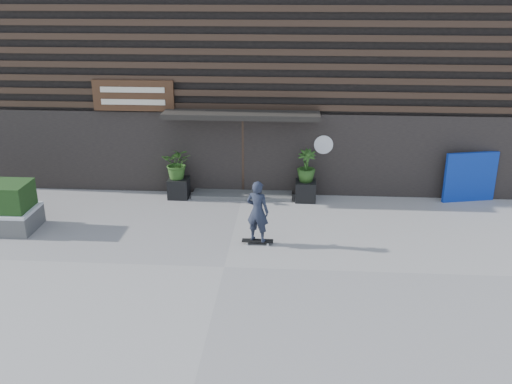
# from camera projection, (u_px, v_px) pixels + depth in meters

# --- Properties ---
(ground) EXTENTS (80.00, 80.00, 0.00)m
(ground) POSITION_uv_depth(u_px,v_px,m) (224.00, 267.00, 13.23)
(ground) COLOR #9C9994
(ground) RESTS_ON ground
(entrance_step) EXTENTS (3.00, 0.80, 0.12)m
(entrance_step) POSITION_uv_depth(u_px,v_px,m) (242.00, 195.00, 17.51)
(entrance_step) COLOR #51514E
(entrance_step) RESTS_ON ground
(planter_pot_left) EXTENTS (0.60, 0.60, 0.60)m
(planter_pot_left) POSITION_uv_depth(u_px,v_px,m) (179.00, 188.00, 17.36)
(planter_pot_left) COLOR black
(planter_pot_left) RESTS_ON ground
(bamboo_left) EXTENTS (0.86, 0.75, 0.96)m
(bamboo_left) POSITION_uv_depth(u_px,v_px,m) (178.00, 163.00, 17.09)
(bamboo_left) COLOR #2D591E
(bamboo_left) RESTS_ON planter_pot_left
(planter_pot_right) EXTENTS (0.60, 0.60, 0.60)m
(planter_pot_right) POSITION_uv_depth(u_px,v_px,m) (305.00, 191.00, 17.12)
(planter_pot_right) COLOR black
(planter_pot_right) RESTS_ON ground
(bamboo_right) EXTENTS (0.54, 0.54, 0.96)m
(bamboo_right) POSITION_uv_depth(u_px,v_px,m) (306.00, 166.00, 16.85)
(bamboo_right) COLOR #2D591E
(bamboo_right) RESTS_ON planter_pot_right
(blue_tarp) EXTENTS (1.58, 0.48, 1.49)m
(blue_tarp) POSITION_uv_depth(u_px,v_px,m) (470.00, 177.00, 16.94)
(blue_tarp) COLOR #0B2A99
(blue_tarp) RESTS_ON ground
(building) EXTENTS (18.00, 11.00, 8.00)m
(building) POSITION_uv_depth(u_px,v_px,m) (255.00, 43.00, 21.17)
(building) COLOR black
(building) RESTS_ON ground
(skateboarder) EXTENTS (0.78, 0.53, 1.65)m
(skateboarder) POSITION_uv_depth(u_px,v_px,m) (258.00, 212.00, 14.10)
(skateboarder) COLOR black
(skateboarder) RESTS_ON ground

